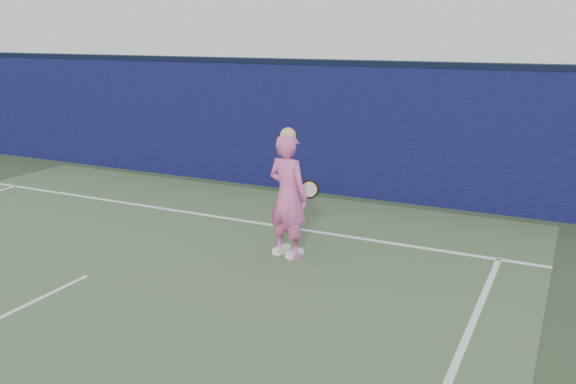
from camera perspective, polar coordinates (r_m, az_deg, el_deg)
The scene contains 6 objects.
ground at distance 7.89m, azimuth -23.41°, elevation -9.83°, with size 80.00×80.00×0.00m, color #35492C.
backstop_wall at distance 12.54m, azimuth -1.15°, elevation 6.21°, with size 24.00×0.40×2.50m, color #0B0C33.
wall_cap at distance 12.42m, azimuth -1.18°, elevation 12.15°, with size 24.00×0.42×0.10m, color black.
player at distance 8.56m, azimuth 0.00°, elevation -0.31°, with size 0.73×0.57×1.85m.
racket at distance 8.92m, azimuth 1.86°, elevation 0.23°, with size 0.53×0.12×0.28m.
court_lines at distance 7.70m, azimuth -25.28°, elevation -10.56°, with size 11.00×12.04×0.01m.
Camera 1 is at (5.64, -4.55, 3.13)m, focal length 38.00 mm.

